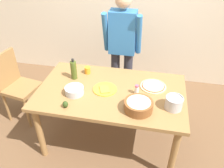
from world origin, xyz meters
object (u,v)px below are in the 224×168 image
at_px(pizza_raw_on_board, 153,86).
at_px(popcorn_bowl, 139,105).
at_px(olive_oil_bottle, 74,70).
at_px(salt_shaker, 137,89).
at_px(steel_pot, 174,103).
at_px(avocado, 65,104).
at_px(plate_with_slice, 105,89).
at_px(person_cook, 122,46).
at_px(cup_orange, 87,70).
at_px(chair_wooden_left, 16,83).
at_px(dining_table, 111,97).
at_px(mixing_bowl_steel, 74,90).

relative_size(pizza_raw_on_board, popcorn_bowl, 1.02).
height_order(pizza_raw_on_board, olive_oil_bottle, olive_oil_bottle).
height_order(pizza_raw_on_board, salt_shaker, salt_shaker).
relative_size(steel_pot, avocado, 2.48).
bearing_deg(plate_with_slice, person_cook, 85.35).
distance_m(plate_with_slice, cup_orange, 0.41).
bearing_deg(avocado, olive_oil_bottle, 99.65).
bearing_deg(avocado, salt_shaker, 28.86).
relative_size(person_cook, olive_oil_bottle, 6.33).
bearing_deg(salt_shaker, person_cook, 110.68).
height_order(person_cook, avocado, person_cook).
relative_size(person_cook, chair_wooden_left, 1.71).
bearing_deg(pizza_raw_on_board, chair_wooden_left, 178.75).
relative_size(popcorn_bowl, olive_oil_bottle, 1.09).
bearing_deg(dining_table, pizza_raw_on_board, 19.68).
distance_m(pizza_raw_on_board, mixing_bowl_steel, 0.87).
distance_m(steel_pot, salt_shaker, 0.41).
bearing_deg(person_cook, plate_with_slice, -94.65).
bearing_deg(person_cook, dining_table, -89.40).
bearing_deg(cup_orange, mixing_bowl_steel, -92.34).
relative_size(plate_with_slice, mixing_bowl_steel, 1.30).
relative_size(dining_table, salt_shaker, 15.09).
bearing_deg(popcorn_bowl, pizza_raw_on_board, 73.79).
xyz_separation_m(popcorn_bowl, cup_orange, (-0.68, 0.55, -0.02)).
xyz_separation_m(dining_table, person_cook, (-0.01, 0.76, 0.27)).
bearing_deg(dining_table, steel_pot, -13.83).
xyz_separation_m(salt_shaker, avocado, (-0.66, -0.36, -0.02)).
bearing_deg(popcorn_bowl, person_cook, 108.09).
height_order(plate_with_slice, salt_shaker, salt_shaker).
bearing_deg(plate_with_slice, dining_table, 0.57).
xyz_separation_m(dining_table, pizza_raw_on_board, (0.45, 0.16, 0.10)).
xyz_separation_m(dining_table, chair_wooden_left, (-1.32, 0.20, -0.13)).
distance_m(popcorn_bowl, avocado, 0.71).
bearing_deg(popcorn_bowl, steel_pot, 16.24).
distance_m(person_cook, avocado, 1.19).
distance_m(chair_wooden_left, avocado, 1.12).
distance_m(pizza_raw_on_board, olive_oil_bottle, 0.92).
height_order(popcorn_bowl, avocado, popcorn_bowl).
distance_m(dining_table, salt_shaker, 0.31).
bearing_deg(steel_pot, mixing_bowl_steel, 178.49).
distance_m(dining_table, steel_pot, 0.69).
xyz_separation_m(mixing_bowl_steel, olive_oil_bottle, (-0.10, 0.28, 0.07)).
distance_m(dining_table, olive_oil_bottle, 0.53).
bearing_deg(chair_wooden_left, popcorn_bowl, -15.52).
bearing_deg(steel_pot, dining_table, 166.17).
xyz_separation_m(olive_oil_bottle, cup_orange, (0.12, 0.14, -0.07)).
bearing_deg(cup_orange, chair_wooden_left, -174.67).
xyz_separation_m(chair_wooden_left, cup_orange, (0.97, 0.09, 0.26)).
bearing_deg(dining_table, cup_orange, 140.68).
relative_size(mixing_bowl_steel, steel_pot, 1.15).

